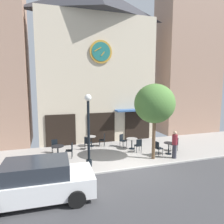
% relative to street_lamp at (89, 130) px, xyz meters
% --- Properties ---
extents(ground_plane, '(27.82, 11.75, 0.13)m').
position_rel_street_lamp_xyz_m(ground_plane, '(2.24, -1.51, -2.02)').
color(ground_plane, gray).
extents(clock_building, '(9.06, 3.63, 11.90)m').
position_rel_street_lamp_xyz_m(clock_building, '(1.83, 5.52, 4.15)').
color(clock_building, beige).
rests_on(clock_building, ground_plane).
extents(neighbor_building_right, '(5.59, 3.04, 15.85)m').
position_rel_street_lamp_xyz_m(neighbor_building_right, '(10.60, 5.87, 5.93)').
color(neighbor_building_right, '#9E7A66').
rests_on(neighbor_building_right, ground_plane).
extents(street_lamp, '(0.36, 0.36, 3.93)m').
position_rel_street_lamp_xyz_m(street_lamp, '(0.00, 0.00, 0.00)').
color(street_lamp, black).
rests_on(street_lamp, ground_plane).
extents(street_tree, '(2.42, 2.18, 4.48)m').
position_rel_street_lamp_xyz_m(street_tree, '(3.91, -0.03, 1.32)').
color(street_tree, brown).
rests_on(street_tree, ground_plane).
extents(cafe_table_near_door, '(0.76, 0.76, 0.72)m').
position_rel_street_lamp_xyz_m(cafe_table_near_door, '(-1.55, 1.91, -1.46)').
color(cafe_table_near_door, black).
rests_on(cafe_table_near_door, ground_plane).
extents(cafe_table_center, '(0.68, 0.68, 0.74)m').
position_rel_street_lamp_xyz_m(cafe_table_center, '(0.87, 3.54, -1.48)').
color(cafe_table_center, black).
rests_on(cafe_table_center, ground_plane).
extents(cafe_table_rightmost, '(0.77, 0.77, 0.73)m').
position_rel_street_lamp_xyz_m(cafe_table_rightmost, '(3.42, 2.09, -1.45)').
color(cafe_table_rightmost, black).
rests_on(cafe_table_rightmost, ground_plane).
extents(cafe_table_center_left, '(0.63, 0.63, 0.74)m').
position_rel_street_lamp_xyz_m(cafe_table_center_left, '(5.26, 0.42, -1.50)').
color(cafe_table_center_left, black).
rests_on(cafe_table_center_left, ground_plane).
extents(cafe_chair_corner, '(0.56, 0.56, 0.90)m').
position_rel_street_lamp_xyz_m(cafe_chair_corner, '(6.01, 0.85, -1.47)').
color(cafe_chair_corner, black).
rests_on(cafe_chair_corner, ground_plane).
extents(cafe_chair_facing_wall, '(0.41, 0.41, 0.90)m').
position_rel_street_lamp_xyz_m(cafe_chair_facing_wall, '(3.53, 1.27, -1.47)').
color(cafe_chair_facing_wall, black).
rests_on(cafe_chair_facing_wall, ground_plane).
extents(cafe_chair_mid_row, '(0.48, 0.48, 0.90)m').
position_rel_street_lamp_xyz_m(cafe_chair_mid_row, '(4.45, 0.40, -1.47)').
color(cafe_chair_mid_row, black).
rests_on(cafe_chair_mid_row, ground_plane).
extents(cafe_chair_under_awning, '(0.55, 0.55, 0.90)m').
position_rel_street_lamp_xyz_m(cafe_chair_under_awning, '(2.97, 2.75, -1.47)').
color(cafe_chair_under_awning, black).
rests_on(cafe_chair_under_awning, ground_plane).
extents(cafe_chair_by_entrance, '(0.51, 0.51, 0.90)m').
position_rel_street_lamp_xyz_m(cafe_chair_by_entrance, '(1.69, 3.32, -1.47)').
color(cafe_chair_by_entrance, black).
rests_on(cafe_chair_by_entrance, ground_plane).
extents(cafe_chair_facing_street, '(0.57, 0.57, 0.90)m').
position_rel_street_lamp_xyz_m(cafe_chair_facing_street, '(0.47, 2.84, -1.47)').
color(cafe_chair_facing_street, black).
rests_on(cafe_chair_facing_street, ground_plane).
extents(cafe_chair_left_end, '(0.48, 0.48, 0.90)m').
position_rel_street_lamp_xyz_m(cafe_chair_left_end, '(-0.81, 1.63, -1.47)').
color(cafe_chair_left_end, black).
rests_on(cafe_chair_left_end, ground_plane).
extents(cafe_chair_curbside, '(0.45, 0.45, 0.90)m').
position_rel_street_lamp_xyz_m(cafe_chair_curbside, '(-1.69, 2.75, -1.47)').
color(cafe_chair_curbside, black).
rests_on(cafe_chair_curbside, ground_plane).
extents(pedestrian_maroon, '(0.43, 0.43, 1.67)m').
position_rel_street_lamp_xyz_m(pedestrian_maroon, '(5.16, -0.33, -1.13)').
color(pedestrian_maroon, '#2D2D38').
rests_on(pedestrian_maroon, ground_plane).
extents(parked_car_white, '(4.37, 2.16, 1.55)m').
position_rel_street_lamp_xyz_m(parked_car_white, '(-2.53, -2.60, -1.23)').
color(parked_car_white, white).
rests_on(parked_car_white, ground_plane).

